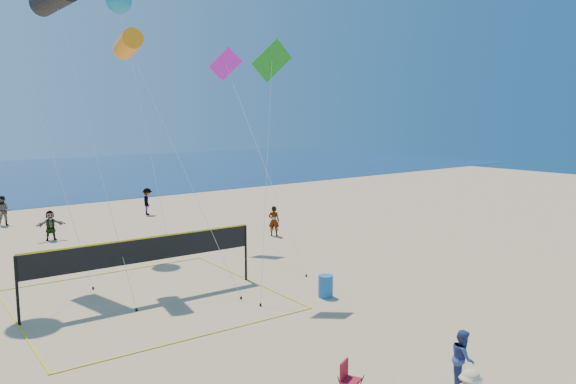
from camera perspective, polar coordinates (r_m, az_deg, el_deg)
bystander_a at (r=15.99m, az=17.32°, el=-15.78°), size 0.93×0.91×1.51m
far_person_1 at (r=34.53m, az=-22.98°, el=-3.15°), size 1.64×0.73×1.71m
far_person_2 at (r=32.95m, az=-1.44°, el=-2.96°), size 0.75×0.77×1.78m
far_person_3 at (r=40.30m, az=-26.93°, el=-1.72°), size 1.14×1.04×1.92m
far_person_4 at (r=41.13m, az=-14.09°, el=-0.94°), size 1.08×1.39×1.90m
camp_chair at (r=15.05m, az=6.09°, el=-18.11°), size 0.60×0.70×0.97m
trash_barrel at (r=22.25m, az=3.85°, el=-9.52°), size 0.73×0.73×0.86m
volleyball_net at (r=22.20m, az=-14.34°, el=-6.43°), size 9.62×9.48×2.46m
kite_2 at (r=24.92m, az=-15.94°, el=14.22°), size 2.59×6.44×10.53m
kite_4 at (r=22.47m, az=-1.71°, el=12.06°), size 2.69×1.93×10.03m
kite_5 at (r=30.82m, az=-6.01°, el=11.91°), size 1.92×8.65×10.69m
kite_7 at (r=31.95m, az=-16.81°, el=18.09°), size 1.61×4.29×13.60m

